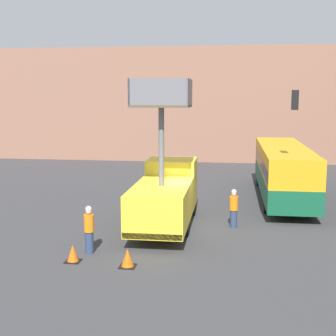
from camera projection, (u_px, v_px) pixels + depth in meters
name	position (u px, v px, depth m)	size (l,w,h in m)	color
ground_plane	(188.00, 227.00, 21.35)	(120.00, 120.00, 0.00)	#38383A
building_backdrop_far	(213.00, 104.00, 46.04)	(44.00, 10.00, 10.24)	#936651
utility_truck	(166.00, 193.00, 21.22)	(2.40, 7.05, 6.61)	yellow
city_bus	(283.00, 168.00, 27.03)	(2.57, 11.82, 3.04)	#145638
road_worker_near_truck	(89.00, 230.00, 17.68)	(0.38, 0.38, 1.83)	navy
road_worker_directing	(234.00, 209.00, 21.14)	(0.38, 0.38, 1.76)	navy
traffic_cone_near_truck	(128.00, 258.00, 16.32)	(0.57, 0.57, 0.65)	black
traffic_cone_mid_road	(73.00, 254.00, 16.84)	(0.54, 0.54, 0.62)	black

